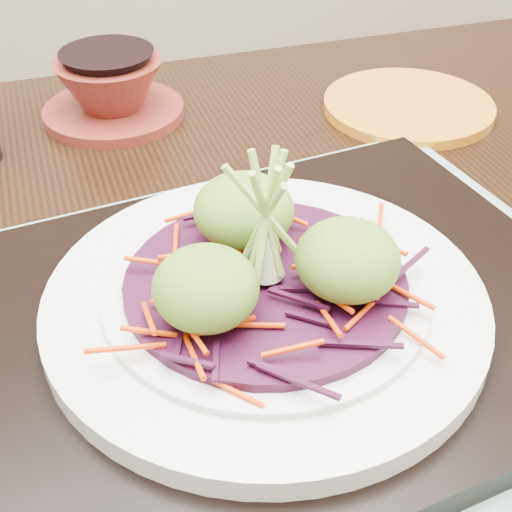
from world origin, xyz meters
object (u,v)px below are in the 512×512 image
object	(u,v)px
white_plate	(265,300)
yellow_plate	(408,106)
serving_tray	(265,322)
dining_table	(230,378)
terracotta_bowl_set	(111,92)

from	to	relation	value
white_plate	yellow_plate	xyz separation A→B (m)	(0.26, 0.29, -0.03)
serving_tray	dining_table	bearing A→B (deg)	90.11
serving_tray	yellow_plate	xyz separation A→B (m)	(0.26, 0.29, -0.01)
yellow_plate	dining_table	bearing A→B (deg)	-140.29
dining_table	serving_tray	size ratio (longest dim) A/B	2.93
dining_table	white_plate	world-z (taller)	white_plate
white_plate	yellow_plate	size ratio (longest dim) A/B	1.60
serving_tray	yellow_plate	size ratio (longest dim) A/B	2.46
dining_table	yellow_plate	world-z (taller)	yellow_plate
white_plate	yellow_plate	bearing A→B (deg)	48.23
dining_table	terracotta_bowl_set	size ratio (longest dim) A/B	8.82
dining_table	terracotta_bowl_set	bearing A→B (deg)	96.58
white_plate	terracotta_bowl_set	distance (m)	0.37
dining_table	terracotta_bowl_set	xyz separation A→B (m)	(-0.04, 0.30, 0.13)
serving_tray	white_plate	size ratio (longest dim) A/B	1.54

